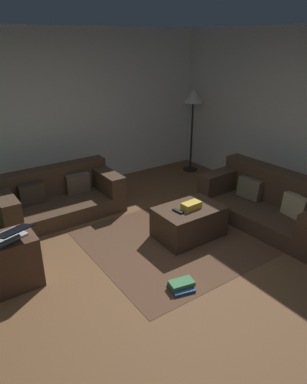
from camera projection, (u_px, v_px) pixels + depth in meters
ground_plane at (148, 289)px, 3.73m from camera, size 6.40×6.40×0.00m
rear_partition at (37, 116)px, 5.57m from camera, size 6.40×0.12×2.60m
couch_left at (58, 197)px, 5.25m from camera, size 1.77×0.90×0.66m
couch_right at (270, 204)px, 4.98m from camera, size 0.93×1.92×0.73m
ottoman at (189, 222)px, 4.65m from camera, size 0.86×0.58×0.42m
gift_box at (191, 205)px, 4.53m from camera, size 0.26×0.15×0.09m
tv_remote at (178, 211)px, 4.46m from camera, size 0.07×0.16×0.02m
side_table at (12, 261)px, 3.70m from camera, size 0.52×0.44×0.57m
laptop at (10, 235)px, 3.53m from camera, size 0.44×0.47×0.17m
book_stack at (181, 285)px, 3.73m from camera, size 0.29×0.27×0.09m
corner_lamp at (193, 102)px, 6.54m from camera, size 0.36×0.36×1.56m
area_rug at (188, 235)px, 4.74m from camera, size 2.60×2.00×0.01m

